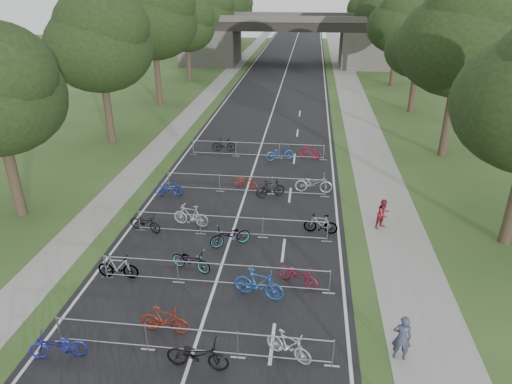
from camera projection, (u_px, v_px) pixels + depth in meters
The scene contains 43 objects.
road at pixel (281, 86), 53.74m from camera, with size 11.00×140.00×0.01m, color black.
sidewalk_right at pixel (350, 88), 52.88m from camera, with size 3.00×140.00×0.01m, color gray.
sidewalk_left at pixel (218, 85), 54.54m from camera, with size 2.00×140.00×0.01m, color gray.
lane_markings at pixel (281, 86), 53.74m from camera, with size 0.12×140.00×0.00m, color silver.
overpass_bridge at pixel (289, 40), 65.76m from camera, with size 31.00×8.00×7.05m.
tree_left_1 at pixel (100, 43), 32.01m from camera, with size 7.56×7.56×11.53m.
tree_right_1 at pixel (464, 39), 29.13m from camera, with size 8.18×8.18×12.47m.
tree_left_2 at pixel (153, 18), 42.47m from camera, with size 8.40×8.40×12.81m.
tree_right_2 at pixel (421, 47), 40.76m from camera, with size 6.16×6.16×9.39m.
tree_left_3 at pixel (187, 25), 53.96m from camera, with size 6.72×6.72×10.25m.
tree_right_3 at pixel (400, 24), 51.16m from camera, with size 7.17×7.17×10.93m.
tree_left_4 at pixel (208, 12), 64.43m from camera, with size 7.56×7.56×11.53m.
tree_right_4 at pixel (386, 8), 61.55m from camera, with size 8.18×8.18×12.47m.
tree_left_5 at pixel (224, 2), 74.89m from camera, with size 8.40×8.40×12.81m.
tree_right_5 at pixel (374, 17), 73.18m from camera, with size 6.16×6.16×9.39m.
tree_left_6 at pixel (235, 9), 86.39m from camera, with size 6.72×6.72×10.25m.
tree_right_6 at pixel (367, 7), 83.58m from camera, with size 7.17×7.17×10.93m.
barrier_row_2 at pixel (192, 341), 14.96m from camera, with size 9.70×0.08×1.10m.
barrier_row_3 at pixel (215, 274), 18.39m from camera, with size 9.70×0.08×1.10m.
barrier_row_4 at pixel (231, 226), 21.99m from camera, with size 9.70×0.08×1.10m.
barrier_row_5 at pixel (246, 184), 26.49m from camera, with size 9.70×0.08×1.10m.
barrier_row_6 at pixel (257, 150), 31.90m from camera, with size 9.70×0.08×1.10m.
bike_8 at pixel (58, 346), 14.85m from camera, with size 0.65×1.86×0.98m, color #1B2197.
bike_9 at pixel (165, 320), 15.92m from camera, with size 0.50×1.78×1.07m, color maroon.
bike_10 at pixel (197, 355), 14.45m from camera, with size 0.72×2.06×1.08m, color black.
bike_11 at pixel (289, 346), 14.84m from camera, with size 0.48×1.70×1.02m, color #B8B6BF.
bike_12 at pixel (118, 267), 18.88m from camera, with size 0.49×1.75×1.05m, color #A1A4A9.
bike_13 at pixel (191, 260), 19.40m from camera, with size 0.65×1.87×0.98m, color #A1A4A9.
bike_14 at pixel (259, 284), 17.68m from camera, with size 0.58×2.07×1.24m, color #1D4B9F.
bike_15 at pixel (298, 274), 18.49m from camera, with size 0.64×1.82×0.96m, color maroon.
bike_16 at pixel (145, 223), 22.47m from camera, with size 0.62×1.78×0.93m, color black.
bike_17 at pixel (191, 216), 22.92m from camera, with size 0.54×1.90×1.14m, color #AEAEB6.
bike_18 at pixel (230, 236), 21.20m from camera, with size 0.68×1.96×1.03m, color #A1A4A9.
bike_19 at pixel (321, 224), 22.27m from camera, with size 0.47×1.67×1.00m, color #A1A4A9.
bike_20 at pixel (169, 188), 26.14m from camera, with size 0.47×1.68×1.01m, color navy.
bike_21 at pixel (246, 182), 27.10m from camera, with size 0.58×1.66×0.87m, color #9E2517.
bike_22 at pixel (270, 189), 26.03m from camera, with size 0.49×1.73×1.04m, color black.
bike_23 at pixel (314, 183), 26.58m from camera, with size 0.76×2.17×1.14m, color #9C9DA4.
bike_25 at pixel (224, 145), 33.02m from camera, with size 0.48×1.71×1.03m, color black.
bike_26 at pixel (280, 153), 31.41m from camera, with size 0.69×1.99×1.05m, color #1C509E.
bike_27 at pixel (310, 152), 31.68m from camera, with size 0.48×1.68×1.01m, color maroon.
pedestrian_a at pixel (402, 338), 14.70m from camera, with size 0.61×0.40×1.69m, color #33374D.
pedestrian_b at pixel (383, 214), 22.65m from camera, with size 0.75×0.58×1.54m, color maroon.
Camera 1 is at (3.46, -3.97, 11.30)m, focal length 32.00 mm.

